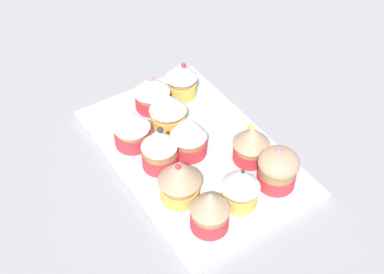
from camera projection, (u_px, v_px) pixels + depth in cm
name	position (u px, v px, depth cm)	size (l,w,h in cm)	color
ground_plane	(192.00, 161.00, 86.73)	(180.00, 180.00, 3.00)	#9E9EA3
baking_tray	(192.00, 153.00, 85.27)	(39.05, 25.30, 1.20)	silver
cupcake_0	(278.00, 168.00, 77.35)	(6.36, 6.36, 6.99)	#D1333D
cupcake_1	(251.00, 143.00, 81.06)	(5.97, 5.97, 7.06)	#D1333D
cupcake_2	(181.00, 79.00, 92.68)	(5.84, 5.84, 7.28)	#EFC651
cupcake_3	(240.00, 186.00, 74.47)	(5.86, 5.86, 7.25)	#EFC651
cupcake_4	(189.00, 134.00, 81.89)	(6.07, 6.07, 7.70)	#D1333D
cupcake_5	(168.00, 109.00, 86.96)	(6.47, 6.47, 6.63)	#EFC651
cupcake_6	(150.00, 93.00, 90.20)	(6.59, 6.59, 6.88)	#D1333D
cupcake_7	(210.00, 210.00, 71.49)	(5.71, 5.71, 7.10)	#D1333D
cupcake_8	(180.00, 179.00, 75.05)	(6.50, 6.50, 7.90)	#EFC651
cupcake_9	(160.00, 148.00, 79.70)	(5.76, 5.76, 8.01)	#D1333D
cupcake_10	(132.00, 128.00, 83.64)	(6.10, 6.10, 6.86)	#D1333D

